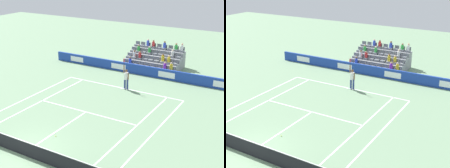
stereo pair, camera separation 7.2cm
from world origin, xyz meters
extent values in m
plane|color=gray|center=(0.00, 0.00, 0.00)|extent=(80.00, 80.00, 0.00)
cube|color=white|center=(0.00, -11.89, 0.00)|extent=(10.97, 0.10, 0.01)
cube|color=white|center=(0.00, -6.40, 0.00)|extent=(8.23, 0.10, 0.01)
cube|color=white|center=(0.00, -3.20, 0.00)|extent=(0.10, 6.40, 0.01)
cube|color=white|center=(4.12, -5.95, 0.00)|extent=(0.10, 11.89, 0.01)
cube|color=white|center=(-4.12, -5.95, 0.00)|extent=(0.10, 11.89, 0.01)
cube|color=white|center=(5.49, -5.95, 0.00)|extent=(0.10, 11.89, 0.01)
cube|color=white|center=(-5.49, -5.95, 0.00)|extent=(0.10, 11.89, 0.01)
cube|color=white|center=(0.00, -11.79, 0.00)|extent=(0.10, 0.20, 0.01)
cube|color=#193899|center=(0.00, -15.85, 0.48)|extent=(20.16, 0.20, 0.96)
cube|color=white|center=(-7.56, -15.74, 0.48)|extent=(1.61, 0.01, 0.54)
cube|color=white|center=(-2.52, -15.74, 0.48)|extent=(1.61, 0.01, 0.54)
cube|color=white|center=(2.52, -15.74, 0.48)|extent=(1.61, 0.01, 0.54)
cube|color=white|center=(7.56, -15.74, 0.48)|extent=(1.61, 0.01, 0.54)
cube|color=black|center=(0.00, 0.00, 0.46)|extent=(11.77, 0.02, 0.92)
cube|color=white|center=(0.00, 0.00, 0.94)|extent=(11.77, 0.04, 0.04)
cylinder|color=navy|center=(-0.56, -11.79, 0.45)|extent=(0.16, 0.16, 0.90)
cylinder|color=navy|center=(-0.32, -11.78, 0.45)|extent=(0.16, 0.16, 0.90)
cube|color=white|center=(-0.56, -11.79, 0.04)|extent=(0.13, 0.26, 0.08)
cube|color=white|center=(-0.32, -11.78, 0.04)|extent=(0.13, 0.26, 0.08)
cube|color=white|center=(-0.44, -11.79, 1.20)|extent=(0.23, 0.37, 0.60)
sphere|color=brown|center=(-0.44, -11.79, 1.66)|extent=(0.24, 0.24, 0.24)
cylinder|color=brown|center=(-0.22, -11.78, 1.81)|extent=(0.09, 0.09, 0.62)
cylinder|color=brown|center=(-0.66, -11.74, 1.22)|extent=(0.09, 0.09, 0.56)
cylinder|color=black|center=(-0.22, -11.78, 2.26)|extent=(0.04, 0.04, 0.28)
torus|color=red|center=(-0.22, -11.78, 2.54)|extent=(0.04, 0.31, 0.31)
sphere|color=#D1E533|center=(-0.22, -11.78, 2.82)|extent=(0.07, 0.07, 0.07)
cube|color=gray|center=(0.00, -16.92, 0.21)|extent=(5.58, 0.95, 0.42)
cube|color=slate|center=(-2.48, -16.92, 0.52)|extent=(0.48, 0.44, 0.20)
cube|color=slate|center=(-2.48, -17.12, 0.77)|extent=(0.48, 0.04, 0.30)
cube|color=slate|center=(-1.86, -16.92, 0.52)|extent=(0.48, 0.44, 0.20)
cube|color=slate|center=(-1.86, -17.12, 0.77)|extent=(0.48, 0.04, 0.30)
cube|color=slate|center=(-1.24, -16.92, 0.52)|extent=(0.48, 0.44, 0.20)
cube|color=slate|center=(-1.24, -17.12, 0.77)|extent=(0.48, 0.04, 0.30)
cube|color=slate|center=(-0.62, -16.92, 0.52)|extent=(0.48, 0.44, 0.20)
cube|color=slate|center=(-0.62, -17.12, 0.77)|extent=(0.48, 0.04, 0.30)
cube|color=slate|center=(0.00, -16.92, 0.52)|extent=(0.48, 0.44, 0.20)
cube|color=slate|center=(0.00, -17.12, 0.77)|extent=(0.48, 0.04, 0.30)
cube|color=slate|center=(0.62, -16.92, 0.52)|extent=(0.48, 0.44, 0.20)
cube|color=slate|center=(0.62, -17.12, 0.77)|extent=(0.48, 0.04, 0.30)
cube|color=slate|center=(1.24, -16.92, 0.52)|extent=(0.48, 0.44, 0.20)
cube|color=slate|center=(1.24, -17.12, 0.77)|extent=(0.48, 0.04, 0.30)
cube|color=slate|center=(1.86, -16.92, 0.52)|extent=(0.48, 0.44, 0.20)
cube|color=slate|center=(1.86, -17.12, 0.77)|extent=(0.48, 0.04, 0.30)
cube|color=slate|center=(2.48, -16.92, 0.52)|extent=(0.48, 0.44, 0.20)
cube|color=slate|center=(2.48, -17.12, 0.77)|extent=(0.48, 0.04, 0.30)
cube|color=gray|center=(0.00, -17.87, 0.42)|extent=(5.58, 0.95, 0.84)
cube|color=slate|center=(-2.48, -17.87, 0.94)|extent=(0.48, 0.44, 0.20)
cube|color=slate|center=(-2.48, -18.07, 1.19)|extent=(0.48, 0.04, 0.30)
cube|color=slate|center=(-1.86, -17.87, 0.94)|extent=(0.48, 0.44, 0.20)
cube|color=slate|center=(-1.86, -18.07, 1.19)|extent=(0.48, 0.04, 0.30)
cube|color=slate|center=(-1.24, -17.87, 0.94)|extent=(0.48, 0.44, 0.20)
cube|color=slate|center=(-1.24, -18.07, 1.19)|extent=(0.48, 0.04, 0.30)
cube|color=slate|center=(-0.62, -17.87, 0.94)|extent=(0.48, 0.44, 0.20)
cube|color=slate|center=(-0.62, -18.07, 1.19)|extent=(0.48, 0.04, 0.30)
cube|color=slate|center=(0.00, -17.87, 0.94)|extent=(0.48, 0.44, 0.20)
cube|color=slate|center=(0.00, -18.07, 1.19)|extent=(0.48, 0.04, 0.30)
cube|color=slate|center=(0.62, -17.87, 0.94)|extent=(0.48, 0.44, 0.20)
cube|color=slate|center=(0.62, -18.07, 1.19)|extent=(0.48, 0.04, 0.30)
cube|color=slate|center=(1.24, -17.87, 0.94)|extent=(0.48, 0.44, 0.20)
cube|color=slate|center=(1.24, -18.07, 1.19)|extent=(0.48, 0.04, 0.30)
cube|color=slate|center=(1.86, -17.87, 0.94)|extent=(0.48, 0.44, 0.20)
cube|color=slate|center=(1.86, -18.07, 1.19)|extent=(0.48, 0.04, 0.30)
cube|color=slate|center=(2.48, -17.87, 0.94)|extent=(0.48, 0.44, 0.20)
cube|color=slate|center=(2.48, -18.07, 1.19)|extent=(0.48, 0.04, 0.30)
cube|color=gray|center=(0.00, -18.82, 0.63)|extent=(5.58, 0.95, 1.26)
cube|color=slate|center=(-2.48, -18.82, 1.36)|extent=(0.48, 0.44, 0.20)
cube|color=slate|center=(-2.48, -19.02, 1.61)|extent=(0.48, 0.04, 0.30)
cube|color=slate|center=(-1.86, -18.82, 1.36)|extent=(0.48, 0.44, 0.20)
cube|color=slate|center=(-1.86, -19.02, 1.61)|extent=(0.48, 0.04, 0.30)
cube|color=slate|center=(-1.24, -18.82, 1.36)|extent=(0.48, 0.44, 0.20)
cube|color=slate|center=(-1.24, -19.02, 1.61)|extent=(0.48, 0.04, 0.30)
cube|color=slate|center=(-0.62, -18.82, 1.36)|extent=(0.48, 0.44, 0.20)
cube|color=slate|center=(-0.62, -19.02, 1.61)|extent=(0.48, 0.04, 0.30)
cube|color=slate|center=(0.00, -18.82, 1.36)|extent=(0.48, 0.44, 0.20)
cube|color=slate|center=(0.00, -19.02, 1.61)|extent=(0.48, 0.04, 0.30)
cube|color=slate|center=(0.62, -18.82, 1.36)|extent=(0.48, 0.44, 0.20)
cube|color=slate|center=(0.62, -19.02, 1.61)|extent=(0.48, 0.04, 0.30)
cube|color=slate|center=(1.24, -18.82, 1.36)|extent=(0.48, 0.44, 0.20)
cube|color=slate|center=(1.24, -19.02, 1.61)|extent=(0.48, 0.04, 0.30)
cube|color=slate|center=(1.86, -18.82, 1.36)|extent=(0.48, 0.44, 0.20)
cube|color=slate|center=(1.86, -19.02, 1.61)|extent=(0.48, 0.04, 0.30)
cube|color=slate|center=(2.48, -18.82, 1.36)|extent=(0.48, 0.44, 0.20)
cube|color=slate|center=(2.48, -19.02, 1.61)|extent=(0.48, 0.04, 0.30)
cube|color=gray|center=(0.00, -19.77, 0.84)|extent=(5.58, 0.95, 1.68)
cube|color=slate|center=(-2.48, -19.77, 1.78)|extent=(0.48, 0.44, 0.20)
cube|color=slate|center=(-2.48, -19.97, 2.03)|extent=(0.48, 0.04, 0.30)
cube|color=slate|center=(-1.86, -19.77, 1.78)|extent=(0.48, 0.44, 0.20)
cube|color=slate|center=(-1.86, -19.97, 2.03)|extent=(0.48, 0.04, 0.30)
cube|color=slate|center=(-1.24, -19.77, 1.78)|extent=(0.48, 0.44, 0.20)
cube|color=slate|center=(-1.24, -19.97, 2.03)|extent=(0.48, 0.04, 0.30)
cube|color=slate|center=(-0.62, -19.77, 1.78)|extent=(0.48, 0.44, 0.20)
cube|color=slate|center=(-0.62, -19.97, 2.03)|extent=(0.48, 0.04, 0.30)
cube|color=slate|center=(0.00, -19.77, 1.78)|extent=(0.48, 0.44, 0.20)
cube|color=slate|center=(0.00, -19.97, 2.03)|extent=(0.48, 0.04, 0.30)
cube|color=slate|center=(0.62, -19.77, 1.78)|extent=(0.48, 0.44, 0.20)
cube|color=slate|center=(0.62, -19.97, 2.03)|extent=(0.48, 0.04, 0.30)
cube|color=slate|center=(1.24, -19.77, 1.78)|extent=(0.48, 0.44, 0.20)
cube|color=slate|center=(1.24, -19.97, 2.03)|extent=(0.48, 0.04, 0.30)
cube|color=slate|center=(1.86, -19.77, 1.78)|extent=(0.48, 0.44, 0.20)
cube|color=slate|center=(1.86, -19.97, 2.03)|extent=(0.48, 0.04, 0.30)
cube|color=slate|center=(2.48, -19.77, 1.78)|extent=(0.48, 0.44, 0.20)
cube|color=slate|center=(2.48, -19.97, 2.03)|extent=(0.48, 0.04, 0.30)
cylinder|color=green|center=(0.62, -18.87, 1.69)|extent=(0.28, 0.28, 0.45)
sphere|color=beige|center=(0.62, -18.87, 2.01)|extent=(0.20, 0.20, 0.20)
cylinder|color=green|center=(1.86, -18.87, 1.68)|extent=(0.28, 0.28, 0.44)
sphere|color=#9E7251|center=(1.86, -18.87, 2.00)|extent=(0.20, 0.20, 0.20)
cylinder|color=white|center=(-1.86, -18.87, 1.68)|extent=(0.28, 0.28, 0.45)
sphere|color=beige|center=(-1.86, -18.87, 2.01)|extent=(0.20, 0.20, 0.20)
cylinder|color=red|center=(0.62, -19.82, 2.12)|extent=(0.28, 0.28, 0.48)
sphere|color=#9E7251|center=(0.62, -19.82, 2.46)|extent=(0.20, 0.20, 0.20)
cylinder|color=yellow|center=(-1.24, -17.92, 1.31)|extent=(0.28, 0.28, 0.54)
sphere|color=brown|center=(-1.24, -17.92, 1.68)|extent=(0.20, 0.20, 0.20)
cylinder|color=yellow|center=(-1.86, -17.92, 1.28)|extent=(0.28, 0.28, 0.48)
sphere|color=#D3A884|center=(-1.86, -17.92, 1.62)|extent=(0.20, 0.20, 0.20)
cylinder|color=red|center=(1.24, -17.92, 1.28)|extent=(0.28, 0.28, 0.48)
sphere|color=#9E7251|center=(1.24, -17.92, 1.62)|extent=(0.20, 0.20, 0.20)
cylinder|color=white|center=(-2.48, -19.82, 2.14)|extent=(0.28, 0.28, 0.52)
sphere|color=#D3A884|center=(-2.48, -19.82, 2.50)|extent=(0.20, 0.20, 0.20)
cylinder|color=blue|center=(1.24, -19.82, 2.13)|extent=(0.28, 0.28, 0.50)
sphere|color=beige|center=(1.24, -19.82, 2.48)|extent=(0.20, 0.20, 0.20)
cylinder|color=blue|center=(1.86, -16.97, 0.85)|extent=(0.28, 0.28, 0.45)
sphere|color=brown|center=(1.86, -16.97, 1.17)|extent=(0.20, 0.20, 0.20)
cylinder|color=white|center=(1.86, -17.92, 1.29)|extent=(0.28, 0.28, 0.51)
sphere|color=brown|center=(1.86, -17.92, 1.65)|extent=(0.20, 0.20, 0.20)
cylinder|color=blue|center=(-0.62, -19.82, 2.13)|extent=(0.28, 0.28, 0.50)
sphere|color=brown|center=(-0.62, -19.82, 2.48)|extent=(0.20, 0.20, 0.20)
cylinder|color=yellow|center=(-2.48, -16.97, 0.88)|extent=(0.28, 0.28, 0.53)
sphere|color=beige|center=(-2.48, -16.97, 1.25)|extent=(0.20, 0.20, 0.20)
cylinder|color=purple|center=(-1.86, -16.97, 0.87)|extent=(0.28, 0.28, 0.51)
sphere|color=#D3A884|center=(-1.86, -16.97, 1.23)|extent=(0.20, 0.20, 0.20)
cylinder|color=green|center=(-1.86, -19.82, 2.10)|extent=(0.28, 0.28, 0.44)
sphere|color=#9E7251|center=(-1.86, -19.82, 2.42)|extent=(0.20, 0.20, 0.20)
sphere|color=#D1E533|center=(-0.37, -2.54, 0.03)|extent=(0.07, 0.07, 0.07)
camera|label=1|loc=(-12.39, 11.10, 10.27)|focal=52.30mm
camera|label=2|loc=(-12.45, 11.06, 10.27)|focal=52.30mm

